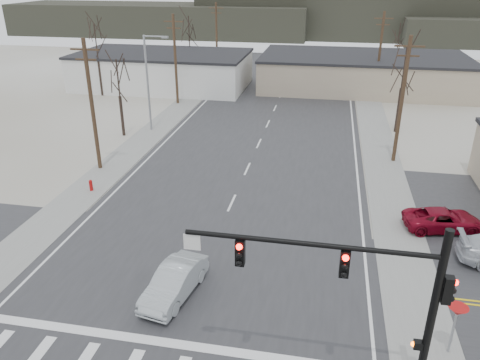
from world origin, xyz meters
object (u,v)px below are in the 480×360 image
(fire_hydrant, at_px, (91,185))
(car_far_a, at_px, (328,81))
(sedan_crossing, at_px, (174,282))
(car_parked_red, at_px, (443,220))
(car_far_b, at_px, (274,75))
(traffic_signal_mast, at_px, (376,290))

(fire_hydrant, relative_size, car_far_a, 0.18)
(sedan_crossing, height_order, car_parked_red, sedan_crossing)
(car_far_a, height_order, car_parked_red, car_far_a)
(car_far_a, relative_size, car_far_b, 1.32)
(traffic_signal_mast, xyz_separation_m, car_far_a, (-2.18, 50.10, -3.92))
(fire_hydrant, bearing_deg, traffic_signal_mast, -38.13)
(traffic_signal_mast, xyz_separation_m, sedan_crossing, (-8.58, 4.12, -3.88))
(car_far_a, relative_size, car_parked_red, 1.05)
(car_far_a, distance_m, car_far_b, 8.49)
(traffic_signal_mast, height_order, car_far_a, traffic_signal_mast)
(fire_hydrant, height_order, car_parked_red, car_parked_red)
(fire_hydrant, xyz_separation_m, car_far_b, (8.15, 39.34, 0.22))
(traffic_signal_mast, distance_m, car_far_a, 50.30)
(car_far_a, bearing_deg, car_far_b, -46.65)
(sedan_crossing, bearing_deg, fire_hydrant, 143.53)
(car_far_b, relative_size, car_parked_red, 0.80)
(traffic_signal_mast, distance_m, fire_hydrant, 23.39)
(fire_hydrant, distance_m, car_parked_red, 23.43)
(car_far_b, xyz_separation_m, car_parked_red, (15.25, -40.36, 0.00))
(traffic_signal_mast, xyz_separation_m, car_parked_red, (5.31, 13.19, -4.00))
(sedan_crossing, bearing_deg, car_far_b, 101.77)
(traffic_signal_mast, bearing_deg, fire_hydrant, 141.87)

